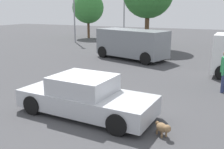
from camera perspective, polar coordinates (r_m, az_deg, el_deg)
name	(u,v)px	position (r m, az deg, el deg)	size (l,w,h in m)	color
ground_plane	(90,115)	(8.76, -4.82, -8.77)	(80.00, 80.00, 0.00)	#424244
sedan_foreground	(86,97)	(8.64, -5.78, -4.88)	(4.64, 2.12, 1.31)	#B7BABF
dog	(163,128)	(7.41, 11.08, -11.37)	(0.51, 0.48, 0.41)	olive
suv_dark	(132,43)	(18.07, 4.31, 6.85)	(5.33, 3.41, 2.02)	gray
light_post_far	(124,5)	(30.47, 2.68, 14.86)	(0.44, 0.44, 5.40)	gray
tree_back_left	(88,8)	(31.34, -5.25, 14.34)	(3.63, 3.63, 5.32)	brown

